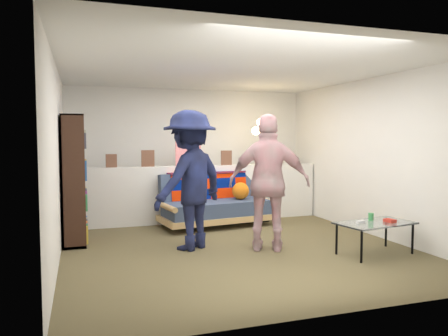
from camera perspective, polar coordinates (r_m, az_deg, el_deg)
name	(u,v)px	position (r m, az deg, el deg)	size (l,w,h in m)	color
ground	(233,245)	(6.13, 1.19, -10.08)	(5.00, 5.00, 0.00)	brown
room_shell	(222,125)	(6.40, -0.20, 5.60)	(4.60, 5.05, 2.45)	silver
half_wall_ledge	(199,194)	(7.73, -3.26, -3.38)	(4.45, 0.15, 1.00)	silver
ledge_decor	(187,156)	(7.60, -4.89, 1.60)	(2.97, 0.02, 0.45)	brown
futon_sofa	(215,204)	(7.44, -1.12, -4.66)	(1.96, 1.13, 0.80)	tan
bookshelf	(74,184)	(6.54, -19.04, -1.93)	(0.30, 0.90, 1.80)	black
coffee_table	(375,224)	(5.94, 19.15, -6.97)	(1.05, 0.69, 0.51)	black
floor_lamp	(263,148)	(7.81, 5.09, 2.60)	(0.42, 0.34, 1.84)	black
person_left	(190,180)	(5.84, -4.46, -1.58)	(1.20, 0.69, 1.85)	black
person_right	(269,183)	(5.76, 5.91, -1.90)	(1.06, 0.44, 1.80)	pink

